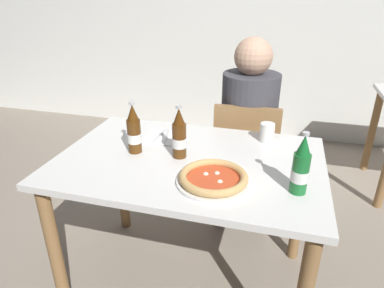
% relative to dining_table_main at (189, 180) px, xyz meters
% --- Properties ---
extents(ground_plane, '(8.00, 8.00, 0.00)m').
position_rel_dining_table_main_xyz_m(ground_plane, '(0.00, 0.00, -0.64)').
color(ground_plane, gray).
extents(back_wall_tiled, '(7.00, 0.10, 2.60)m').
position_rel_dining_table_main_xyz_m(back_wall_tiled, '(0.00, 2.20, 0.66)').
color(back_wall_tiled, white).
rests_on(back_wall_tiled, ground_plane).
extents(dining_table_main, '(1.20, 0.80, 0.75)m').
position_rel_dining_table_main_xyz_m(dining_table_main, '(0.00, 0.00, 0.00)').
color(dining_table_main, silver).
rests_on(dining_table_main, ground_plane).
extents(chair_behind_table, '(0.42, 0.42, 0.85)m').
position_rel_dining_table_main_xyz_m(chair_behind_table, '(0.20, 0.61, -0.15)').
color(chair_behind_table, olive).
rests_on(chair_behind_table, ground_plane).
extents(diner_seated, '(0.34, 0.34, 1.21)m').
position_rel_dining_table_main_xyz_m(diner_seated, '(0.19, 0.66, -0.05)').
color(diner_seated, '#2D3342').
rests_on(diner_seated, ground_plane).
extents(pizza_margherita_near, '(0.30, 0.30, 0.04)m').
position_rel_dining_table_main_xyz_m(pizza_margherita_near, '(0.15, -0.18, 0.14)').
color(pizza_margherita_near, white).
rests_on(pizza_margherita_near, dining_table_main).
extents(beer_bottle_left, '(0.07, 0.07, 0.25)m').
position_rel_dining_table_main_xyz_m(beer_bottle_left, '(-0.26, 0.00, 0.22)').
color(beer_bottle_left, '#512D0F').
rests_on(beer_bottle_left, dining_table_main).
extents(beer_bottle_center, '(0.07, 0.07, 0.25)m').
position_rel_dining_table_main_xyz_m(beer_bottle_center, '(0.47, -0.15, 0.22)').
color(beer_bottle_center, '#196B2D').
rests_on(beer_bottle_center, dining_table_main).
extents(beer_bottle_right, '(0.07, 0.07, 0.25)m').
position_rel_dining_table_main_xyz_m(beer_bottle_right, '(-0.05, 0.01, 0.22)').
color(beer_bottle_right, '#512D0F').
rests_on(beer_bottle_right, dining_table_main).
extents(napkin_with_cutlery, '(0.19, 0.19, 0.01)m').
position_rel_dining_table_main_xyz_m(napkin_with_cutlery, '(-0.19, 0.19, 0.12)').
color(napkin_with_cutlery, white).
rests_on(napkin_with_cutlery, dining_table_main).
extents(paper_cup, '(0.07, 0.07, 0.09)m').
position_rel_dining_table_main_xyz_m(paper_cup, '(0.32, 0.29, 0.16)').
color(paper_cup, white).
rests_on(paper_cup, dining_table_main).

